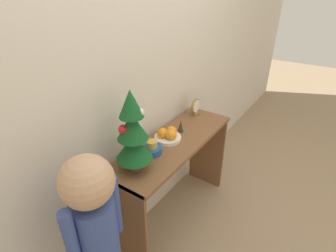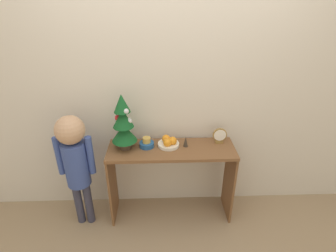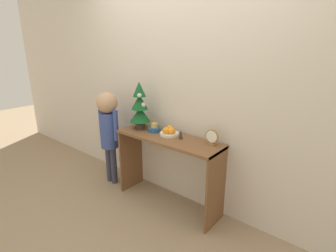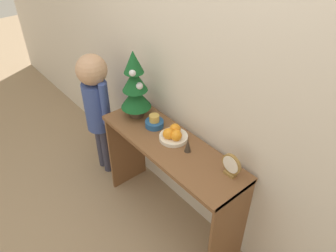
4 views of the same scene
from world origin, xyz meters
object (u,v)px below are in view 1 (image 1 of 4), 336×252
at_px(figurine, 181,126).
at_px(mini_tree, 133,133).
at_px(child_figure, 95,224).
at_px(singing_bowl, 152,149).
at_px(desk_clock, 196,107).
at_px(fruit_bowl, 168,135).

bearing_deg(figurine, mini_tree, -178.68).
bearing_deg(figurine, child_figure, -172.92).
distance_m(figurine, child_figure, 0.99).
relative_size(figurine, child_figure, 0.09).
distance_m(singing_bowl, child_figure, 0.64).
bearing_deg(mini_tree, desk_clock, 4.02).
bearing_deg(fruit_bowl, desk_clock, 4.54).
distance_m(desk_clock, figurine, 0.33).
height_order(figurine, child_figure, child_figure).
bearing_deg(desk_clock, child_figure, -172.55).
xyz_separation_m(fruit_bowl, figurine, (0.16, -0.01, 0.01)).
bearing_deg(singing_bowl, figurine, -0.73).
relative_size(singing_bowl, desk_clock, 0.88).
distance_m(fruit_bowl, singing_bowl, 0.20).
relative_size(fruit_bowl, figurine, 2.01).
bearing_deg(singing_bowl, desk_clock, 3.72).
relative_size(singing_bowl, figurine, 1.36).
xyz_separation_m(mini_tree, child_figure, (-0.43, -0.11, -0.27)).
xyz_separation_m(singing_bowl, figurine, (0.36, -0.00, 0.01)).
distance_m(fruit_bowl, desk_clock, 0.48).
height_order(singing_bowl, desk_clock, desk_clock).
distance_m(singing_bowl, desk_clock, 0.68).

